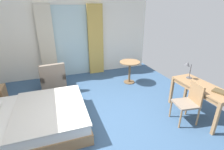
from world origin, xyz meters
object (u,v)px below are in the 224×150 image
at_px(bed, 29,119).
at_px(desk_lamp, 188,66).
at_px(closed_book, 221,92).
at_px(armchair_by_window, 53,79).
at_px(writing_desk, 201,89).
at_px(desk_chair, 189,101).
at_px(round_cafe_table, 130,67).

bearing_deg(bed, desk_lamp, -5.45).
bearing_deg(closed_book, armchair_by_window, 117.79).
relative_size(writing_desk, desk_chair, 1.50).
bearing_deg(round_cafe_table, desk_lamp, -69.45).
bearing_deg(armchair_by_window, round_cafe_table, -8.01).
bearing_deg(desk_lamp, closed_book, -78.72).
distance_m(desk_chair, desk_lamp, 0.84).
relative_size(bed, closed_book, 7.34).
bearing_deg(desk_lamp, writing_desk, -79.86).
height_order(bed, round_cafe_table, bed).
bearing_deg(bed, round_cafe_table, 25.51).
distance_m(bed, round_cafe_table, 3.21).
bearing_deg(desk_lamp, bed, 174.55).
height_order(desk_chair, round_cafe_table, desk_chair).
bearing_deg(round_cafe_table, desk_chair, -81.94).
relative_size(desk_lamp, round_cafe_table, 0.61).
height_order(writing_desk, desk_chair, desk_chair).
xyz_separation_m(desk_chair, desk_lamp, (0.32, 0.53, 0.56)).
distance_m(armchair_by_window, round_cafe_table, 2.40).
height_order(writing_desk, round_cafe_table, writing_desk).
xyz_separation_m(desk_lamp, round_cafe_table, (-0.64, 1.71, -0.53)).
bearing_deg(writing_desk, armchair_by_window, 141.32).
distance_m(desk_lamp, closed_book, 0.87).
relative_size(armchair_by_window, round_cafe_table, 1.19).
xyz_separation_m(desk_chair, armchair_by_window, (-2.69, 2.57, -0.16)).
bearing_deg(armchair_by_window, desk_chair, -43.79).
xyz_separation_m(bed, round_cafe_table, (2.89, 1.38, 0.29)).
height_order(desk_chair, closed_book, desk_chair).
height_order(writing_desk, desk_lamp, desk_lamp).
xyz_separation_m(bed, desk_lamp, (3.53, -0.34, 0.82)).
height_order(desk_lamp, round_cafe_table, desk_lamp).
height_order(bed, desk_lamp, desk_lamp).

